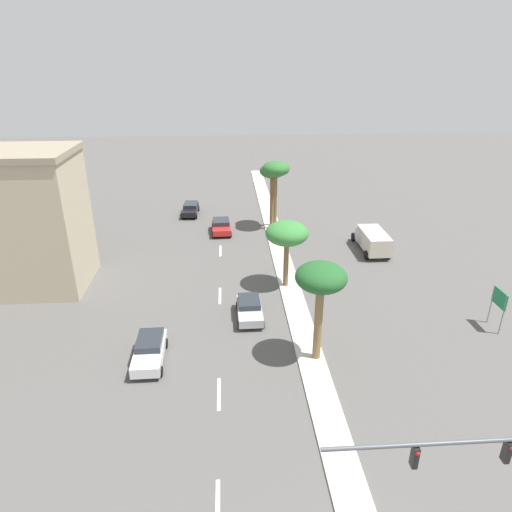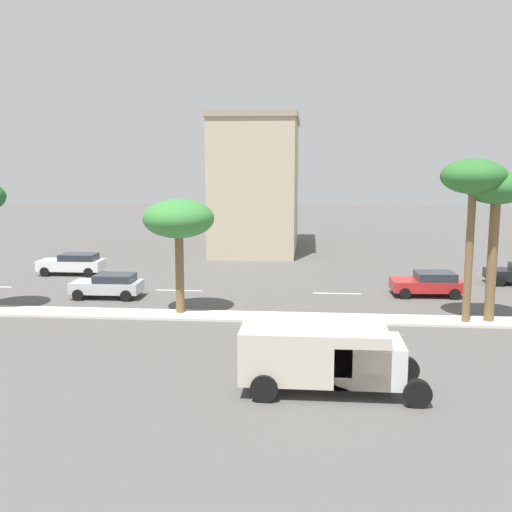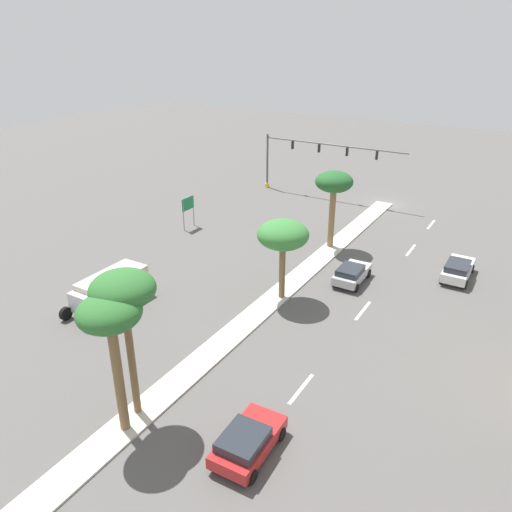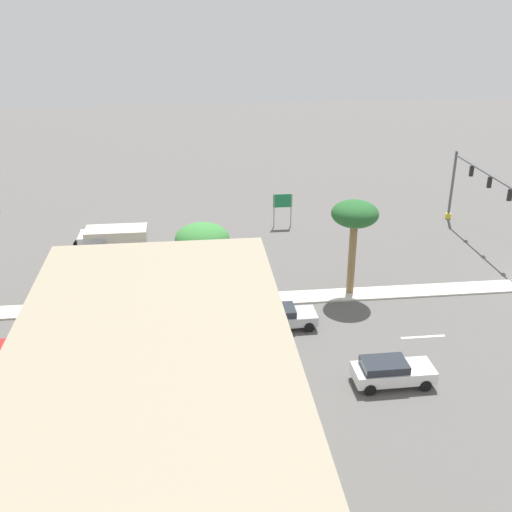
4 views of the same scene
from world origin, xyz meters
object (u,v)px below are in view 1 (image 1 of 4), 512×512
(palm_tree_far, at_px, (272,174))
(sedan_red_front, at_px, (221,226))
(palm_tree_outboard, at_px, (321,281))
(palm_tree_center, at_px, (276,171))
(sedan_white_left, at_px, (150,350))
(sedan_silver_rear, at_px, (250,309))
(sedan_black_mid, at_px, (190,209))
(box_truck, at_px, (372,239))
(directional_road_sign, at_px, (499,301))
(palm_tree_near, at_px, (287,234))

(palm_tree_far, relative_size, sedan_red_front, 1.78)
(palm_tree_outboard, xyz_separation_m, palm_tree_far, (-0.42, 25.39, 0.46))
(palm_tree_outboard, xyz_separation_m, palm_tree_center, (-0.14, 24.24, 1.09))
(sedan_white_left, bearing_deg, sedan_silver_rear, 35.71)
(sedan_black_mid, bearing_deg, box_truck, -34.01)
(box_truck, bearing_deg, sedan_white_left, -139.50)
(sedan_black_mid, bearing_deg, sedan_silver_rear, -76.42)
(sedan_white_left, bearing_deg, box_truck, 40.50)
(sedan_red_front, height_order, sedan_black_mid, sedan_red_front)
(directional_road_sign, relative_size, sedan_red_front, 0.76)
(palm_tree_near, xyz_separation_m, palm_tree_center, (0.57, 13.98, 2.00))
(palm_tree_near, bearing_deg, directional_road_sign, -27.81)
(sedan_red_front, distance_m, sedan_black_mid, 7.68)
(sedan_silver_rear, distance_m, sedan_white_left, 8.30)
(sedan_silver_rear, bearing_deg, box_truck, 42.73)
(sedan_silver_rear, bearing_deg, directional_road_sign, -8.53)
(directional_road_sign, distance_m, palm_tree_center, 25.91)
(palm_tree_near, xyz_separation_m, palm_tree_far, (0.30, 15.13, 1.37))
(palm_tree_far, distance_m, sedan_white_left, 27.47)
(palm_tree_outboard, height_order, sedan_white_left, palm_tree_outboard)
(palm_tree_center, height_order, palm_tree_far, palm_tree_center)
(sedan_silver_rear, xyz_separation_m, sedan_red_front, (-2.17, 18.27, 0.01))
(palm_tree_outboard, xyz_separation_m, sedan_silver_rear, (-4.07, 5.38, -4.97))
(palm_tree_near, bearing_deg, box_truck, 36.49)
(box_truck, bearing_deg, sedan_red_front, 157.78)
(directional_road_sign, relative_size, palm_tree_far, 0.43)
(directional_road_sign, height_order, palm_tree_outboard, palm_tree_outboard)
(directional_road_sign, xyz_separation_m, palm_tree_outboard, (-13.56, -2.74, 3.50))
(sedan_silver_rear, height_order, sedan_white_left, sedan_white_left)
(palm_tree_near, relative_size, sedan_black_mid, 1.30)
(sedan_black_mid, xyz_separation_m, sedan_white_left, (-0.72, -29.76, 0.04))
(directional_road_sign, distance_m, palm_tree_far, 26.91)
(palm_tree_center, relative_size, sedan_silver_rear, 1.96)
(palm_tree_outboard, bearing_deg, directional_road_sign, 11.41)
(directional_road_sign, height_order, palm_tree_center, palm_tree_center)
(sedan_silver_rear, bearing_deg, palm_tree_near, 55.51)
(box_truck, bearing_deg, directional_road_sign, -72.68)
(sedan_white_left, relative_size, box_truck, 0.71)
(palm_tree_far, bearing_deg, sedan_red_front, -163.35)
(sedan_silver_rear, distance_m, sedan_black_mid, 25.63)
(palm_tree_far, height_order, sedan_silver_rear, palm_tree_far)
(directional_road_sign, distance_m, palm_tree_near, 16.34)
(sedan_white_left, bearing_deg, sedan_red_front, 78.82)
(palm_tree_near, height_order, sedan_silver_rear, palm_tree_near)
(sedan_silver_rear, distance_m, box_truck, 17.77)
(palm_tree_near, relative_size, sedan_silver_rear, 1.46)
(palm_tree_near, height_order, box_truck, palm_tree_near)
(palm_tree_far, bearing_deg, palm_tree_outboard, -89.05)
(palm_tree_far, xyz_separation_m, box_truck, (9.39, -7.96, -4.93))
(directional_road_sign, height_order, sedan_silver_rear, directional_road_sign)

